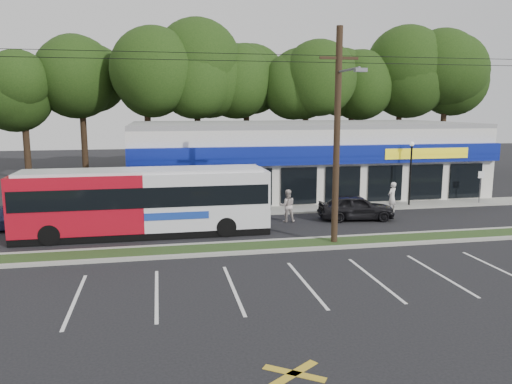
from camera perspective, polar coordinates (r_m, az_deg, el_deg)
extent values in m
plane|color=black|center=(22.40, 2.50, -7.01)|extent=(120.00, 120.00, 0.00)
cube|color=#203917|center=(23.32, 1.92, -6.18)|extent=(40.00, 1.60, 0.12)
cube|color=#9E9E93|center=(22.52, 2.41, -6.73)|extent=(40.00, 0.25, 0.14)
cube|color=#9E9E93|center=(24.12, 1.46, -5.62)|extent=(40.00, 0.25, 0.14)
cube|color=#9E9E93|center=(32.15, 7.41, -1.87)|extent=(32.00, 2.20, 0.10)
cube|color=beige|center=(38.55, 4.90, 3.76)|extent=(25.00, 12.00, 5.00)
cube|color=#101F94|center=(32.53, 7.95, 4.22)|extent=(25.00, 0.50, 1.20)
cube|color=black|center=(32.95, 7.77, 0.79)|extent=(24.00, 0.12, 2.40)
cube|color=yellow|center=(35.19, 18.97, 4.19)|extent=(6.00, 0.06, 0.70)
cube|color=gray|center=(38.37, 4.96, 7.70)|extent=(25.00, 12.00, 0.30)
cylinder|color=black|center=(23.35, 9.22, 6.04)|extent=(0.30, 0.30, 10.00)
cube|color=black|center=(23.41, 9.46, 14.87)|extent=(1.80, 0.12, 0.12)
cylinder|color=#59595E|center=(22.24, 10.53, 13.57)|extent=(0.10, 2.40, 0.10)
cube|color=#59595E|center=(21.03, 11.86, 13.49)|extent=(0.50, 0.25, 0.15)
cylinder|color=black|center=(22.56, 2.05, 15.45)|extent=(50.00, 0.02, 0.02)
cylinder|color=black|center=(22.53, 2.04, 14.69)|extent=(50.00, 0.02, 0.02)
cylinder|color=black|center=(34.02, 17.22, 1.74)|extent=(0.12, 0.12, 4.00)
sphere|color=silver|center=(33.82, 17.40, 5.27)|extent=(0.30, 0.30, 0.30)
cylinder|color=#59595E|center=(36.61, 24.21, 0.43)|extent=(0.06, 0.06, 2.20)
cube|color=white|center=(36.45, 24.35, 1.81)|extent=(0.45, 0.04, 0.45)
cylinder|color=black|center=(48.24, -24.23, 4.55)|extent=(0.56, 0.56, 5.72)
sphere|color=black|center=(48.16, -24.70, 11.19)|extent=(6.76, 6.76, 6.76)
cylinder|color=black|center=(47.36, -18.32, 4.83)|extent=(0.56, 0.56, 5.72)
sphere|color=black|center=(47.28, -18.68, 11.60)|extent=(6.76, 6.76, 6.76)
cylinder|color=black|center=(47.00, -12.24, 5.07)|extent=(0.56, 0.56, 5.72)
sphere|color=black|center=(46.91, -12.49, 11.89)|extent=(6.76, 6.76, 6.76)
cylinder|color=black|center=(47.17, -6.13, 5.25)|extent=(0.56, 0.56, 5.72)
sphere|color=black|center=(47.08, -6.26, 12.04)|extent=(6.76, 6.76, 6.76)
cylinder|color=black|center=(47.86, -0.14, 5.36)|extent=(0.56, 0.56, 5.72)
sphere|color=black|center=(47.77, -0.14, 12.06)|extent=(6.76, 6.76, 6.76)
cylinder|color=black|center=(49.06, 5.63, 5.42)|extent=(0.56, 0.56, 5.72)
sphere|color=black|center=(48.97, 5.74, 11.96)|extent=(6.76, 6.76, 6.76)
cylinder|color=black|center=(50.72, 11.08, 5.43)|extent=(0.56, 0.56, 5.72)
sphere|color=black|center=(50.64, 11.28, 11.74)|extent=(6.76, 6.76, 6.76)
cylinder|color=black|center=(52.80, 16.13, 5.39)|extent=(0.56, 0.56, 5.72)
sphere|color=black|center=(52.72, 16.42, 11.45)|extent=(6.76, 6.76, 6.76)
cylinder|color=black|center=(55.26, 20.77, 5.31)|extent=(0.56, 0.56, 5.72)
sphere|color=black|center=(55.19, 21.12, 11.10)|extent=(6.76, 6.76, 6.76)
cube|color=#AD0D1D|center=(26.06, -19.53, -1.13)|extent=(6.25, 2.61, 2.86)
cube|color=white|center=(25.88, -5.72, -0.69)|extent=(6.25, 2.61, 2.86)
cube|color=black|center=(26.12, -12.52, -4.36)|extent=(12.50, 2.56, 0.36)
cube|color=black|center=(25.73, -12.68, -0.18)|extent=(12.25, 2.67, 0.99)
cube|color=black|center=(26.33, 1.12, -0.07)|extent=(0.06, 2.21, 1.46)
cube|color=#193899|center=(24.61, -9.03, -2.72)|extent=(3.12, 0.03, 0.36)
cube|color=white|center=(25.56, -12.77, 2.35)|extent=(11.88, 2.35, 0.19)
cylinder|color=black|center=(25.41, -22.54, -4.57)|extent=(1.00, 0.29, 1.00)
cylinder|color=black|center=(27.67, -21.60, -3.40)|extent=(1.00, 0.29, 1.00)
cylinder|color=black|center=(25.10, -3.42, -4.01)|extent=(1.00, 0.29, 1.00)
cylinder|color=black|center=(27.38, -4.09, -2.87)|extent=(1.00, 0.29, 1.00)
imported|color=black|center=(29.36, 11.35, -1.71)|extent=(4.51, 2.24, 1.48)
imported|color=navy|center=(29.53, -26.44, -2.70)|extent=(4.34, 1.91, 1.24)
imported|color=silver|center=(31.90, 15.28, -0.58)|extent=(0.83, 0.75, 1.90)
imported|color=beige|center=(28.31, 3.60, -1.56)|extent=(0.97, 0.79, 1.85)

